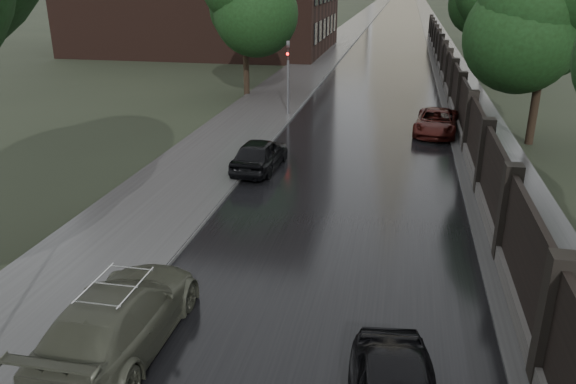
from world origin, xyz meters
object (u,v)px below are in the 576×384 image
Objects in this scene: tree_right_c at (491,9)px; volga_sedan at (119,318)px; tree_right_b at (546,31)px; traffic_light at (288,72)px; tree_left_far at (245,10)px; hatchback_left at (260,154)px; car_right_far at (436,122)px.

volga_sedan is (-11.10, -35.57, -4.24)m from tree_right_c.
tree_right_c is 1.43× the size of volga_sedan.
traffic_light is at bearing 165.76° from tree_right_b.
tree_right_b is at bearing -122.61° from volga_sedan.
tree_right_c is 37.50m from volga_sedan.
volga_sedan is at bearing -80.24° from tree_left_far.
volga_sedan is at bearing -88.05° from traffic_light.
tree_left_far is at bearing -147.17° from tree_right_c.
tree_right_b is 21.21m from volga_sedan.
tree_left_far reaches higher than volga_sedan.
hatchback_left reaches higher than car_right_far.
tree_right_b is 1.00× the size of tree_right_c.
traffic_light is 1.06× the size of hatchback_left.
car_right_far is at bearing -14.96° from traffic_light.
tree_left_far is 17.45m from tree_right_b.
tree_right_c is (15.50, 10.00, -0.29)m from tree_left_far.
tree_left_far is 14.20m from car_right_far.
tree_right_c is at bearing 32.83° from tree_left_far.
volga_sedan is 11.57m from hatchback_left.
car_right_far is (11.40, -7.06, -4.66)m from tree_left_far.
tree_right_b is 6.06m from car_right_far.
traffic_light is 0.81× the size of volga_sedan.
tree_right_b is 1.43× the size of volga_sedan.
car_right_far is (7.00, 6.94, -0.06)m from hatchback_left.
volga_sedan is (0.70, -20.57, -1.68)m from traffic_light.
tree_right_b reaches higher than traffic_light.
tree_right_b is at bearing -6.66° from car_right_far.
tree_left_far reaches higher than hatchback_left.
hatchback_left is at bearing -72.55° from tree_left_far.
tree_right_c is 1.75× the size of traffic_light.
traffic_light is at bearing 171.26° from car_right_far.
hatchback_left is 0.90× the size of car_right_far.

